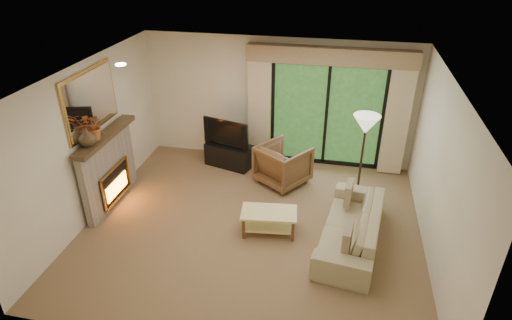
% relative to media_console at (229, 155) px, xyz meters
% --- Properties ---
extents(floor, '(5.50, 5.50, 0.00)m').
position_rel_media_console_xyz_m(floor, '(0.92, -1.95, -0.24)').
color(floor, olive).
rests_on(floor, ground).
extents(ceiling, '(5.50, 5.50, 0.00)m').
position_rel_media_console_xyz_m(ceiling, '(0.92, -1.95, 2.36)').
color(ceiling, white).
rests_on(ceiling, ground).
extents(wall_back, '(5.00, 0.00, 5.00)m').
position_rel_media_console_xyz_m(wall_back, '(0.92, 0.55, 1.06)').
color(wall_back, beige).
rests_on(wall_back, ground).
extents(wall_front, '(5.00, 0.00, 5.00)m').
position_rel_media_console_xyz_m(wall_front, '(0.92, -4.45, 1.06)').
color(wall_front, beige).
rests_on(wall_front, ground).
extents(wall_left, '(0.00, 5.00, 5.00)m').
position_rel_media_console_xyz_m(wall_left, '(-1.83, -1.95, 1.06)').
color(wall_left, beige).
rests_on(wall_left, ground).
extents(wall_right, '(0.00, 5.00, 5.00)m').
position_rel_media_console_xyz_m(wall_right, '(3.67, -1.95, 1.06)').
color(wall_right, beige).
rests_on(wall_right, ground).
extents(fireplace, '(0.24, 1.70, 1.37)m').
position_rel_media_console_xyz_m(fireplace, '(-1.71, -1.75, 0.45)').
color(fireplace, gray).
rests_on(fireplace, floor).
extents(mirror, '(0.07, 1.45, 1.02)m').
position_rel_media_console_xyz_m(mirror, '(-1.80, -1.75, 1.71)').
color(mirror, '#C59345').
rests_on(mirror, wall_left).
extents(sliding_door, '(2.26, 0.10, 2.16)m').
position_rel_media_console_xyz_m(sliding_door, '(1.92, 0.50, 0.86)').
color(sliding_door, black).
rests_on(sliding_door, floor).
extents(curtain_left, '(0.45, 0.18, 2.35)m').
position_rel_media_console_xyz_m(curtain_left, '(0.57, 0.39, 0.96)').
color(curtain_left, beige).
rests_on(curtain_left, floor).
extents(curtain_right, '(0.45, 0.18, 2.35)m').
position_rel_media_console_xyz_m(curtain_right, '(3.27, 0.39, 0.96)').
color(curtain_right, beige).
rests_on(curtain_right, floor).
extents(cornice, '(3.20, 0.24, 0.32)m').
position_rel_media_console_xyz_m(cornice, '(1.92, 0.41, 2.08)').
color(cornice, '#9D7C59').
rests_on(cornice, wall_back).
extents(media_console, '(1.04, 0.67, 0.48)m').
position_rel_media_console_xyz_m(media_console, '(0.00, 0.00, 0.00)').
color(media_console, black).
rests_on(media_console, floor).
extents(tv, '(1.01, 0.40, 0.58)m').
position_rel_media_console_xyz_m(tv, '(-0.00, 0.00, 0.53)').
color(tv, black).
rests_on(tv, media_console).
extents(armchair, '(1.19, 1.20, 0.80)m').
position_rel_media_console_xyz_m(armchair, '(1.20, -0.45, 0.16)').
color(armchair, brown).
rests_on(armchair, floor).
extents(sofa, '(1.11, 2.23, 0.63)m').
position_rel_media_console_xyz_m(sofa, '(2.53, -2.05, 0.07)').
color(sofa, tan).
rests_on(sofa, floor).
extents(pillow_near, '(0.16, 0.41, 0.40)m').
position_rel_media_console_xyz_m(pillow_near, '(2.45, -2.66, 0.29)').
color(pillow_near, '#552D26').
rests_on(pillow_near, sofa).
extents(pillow_far, '(0.15, 0.40, 0.39)m').
position_rel_media_console_xyz_m(pillow_far, '(2.45, -1.43, 0.29)').
color(pillow_far, '#552D26').
rests_on(pillow_far, sofa).
extents(coffee_table, '(0.94, 0.59, 0.40)m').
position_rel_media_console_xyz_m(coffee_table, '(1.22, -2.05, -0.04)').
color(coffee_table, '#F5DE8B').
rests_on(coffee_table, floor).
extents(floor_lamp, '(0.52, 0.52, 1.69)m').
position_rel_media_console_xyz_m(floor_lamp, '(2.63, -0.83, 0.60)').
color(floor_lamp, '#F5E8C6').
rests_on(floor_lamp, floor).
extents(vase, '(0.30, 0.30, 0.30)m').
position_rel_media_console_xyz_m(vase, '(-1.69, -2.20, 1.28)').
color(vase, '#453420').
rests_on(vase, fireplace).
extents(branches, '(0.47, 0.43, 0.47)m').
position_rel_media_console_xyz_m(branches, '(-1.69, -1.99, 1.37)').
color(branches, '#B15A2B').
rests_on(branches, fireplace).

